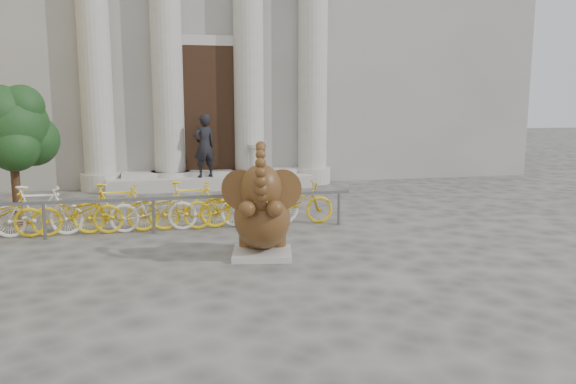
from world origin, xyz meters
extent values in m
plane|color=#474442|center=(0.00, 0.00, 0.00)|extent=(80.00, 80.00, 0.00)
cube|color=gray|center=(0.00, 15.00, 6.00)|extent=(22.00, 10.00, 12.00)
cube|color=black|center=(0.00, 9.92, 2.30)|extent=(2.40, 0.16, 4.00)
cylinder|color=#A8A59E|center=(-3.20, 9.80, 4.00)|extent=(0.90, 0.90, 8.00)
cylinder|color=#A8A59E|center=(-1.20, 9.80, 4.00)|extent=(0.90, 0.90, 8.00)
cylinder|color=#A8A59E|center=(1.20, 9.80, 4.00)|extent=(0.90, 0.90, 8.00)
cylinder|color=#A8A59E|center=(3.20, 9.80, 4.00)|extent=(0.90, 0.90, 8.00)
cube|color=#A8A59E|center=(0.00, 9.40, 0.18)|extent=(6.00, 1.20, 0.36)
cube|color=#A8A59E|center=(0.14, 1.74, 0.05)|extent=(1.13, 1.05, 0.10)
ellipsoid|color=black|center=(0.19, 1.95, 0.39)|extent=(0.96, 0.93, 0.62)
ellipsoid|color=black|center=(0.15, 1.75, 0.66)|extent=(1.15, 1.33, 1.01)
cylinder|color=black|center=(-0.05, 2.12, 0.22)|extent=(0.34, 0.34, 0.25)
cylinder|color=black|center=(0.47, 2.02, 0.22)|extent=(0.34, 0.34, 0.25)
cylinder|color=black|center=(-0.14, 1.41, 0.86)|extent=(0.34, 0.62, 0.39)
cylinder|color=black|center=(0.28, 1.33, 0.86)|extent=(0.34, 0.62, 0.39)
ellipsoid|color=black|center=(0.08, 1.41, 1.21)|extent=(0.77, 0.74, 0.78)
cylinder|color=black|center=(-0.22, 1.59, 1.17)|extent=(0.60, 0.37, 0.66)
cylinder|color=black|center=(0.43, 1.46, 1.17)|extent=(0.66, 0.12, 0.66)
cone|color=beige|center=(-0.08, 1.24, 1.05)|extent=(0.08, 0.23, 0.10)
cone|color=beige|center=(0.15, 1.20, 1.05)|extent=(0.16, 0.23, 0.10)
cube|color=slate|center=(-1.64, 3.80, 0.70)|extent=(8.00, 0.06, 0.06)
cylinder|color=slate|center=(-3.64, 3.80, 0.35)|extent=(0.06, 0.06, 0.70)
cylinder|color=slate|center=(-1.64, 3.80, 0.35)|extent=(0.06, 0.06, 0.70)
cylinder|color=slate|center=(0.36, 3.80, 0.35)|extent=(0.06, 0.06, 0.70)
cylinder|color=slate|center=(2.16, 3.80, 0.35)|extent=(0.06, 0.06, 0.70)
imported|color=white|center=(-3.80, 4.05, 0.50)|extent=(1.66, 0.47, 1.00)
imported|color=yellow|center=(-3.08, 4.05, 0.50)|extent=(1.70, 0.50, 1.00)
imported|color=yellow|center=(-2.36, 4.05, 0.50)|extent=(1.66, 0.47, 1.00)
imported|color=white|center=(-1.64, 4.05, 0.50)|extent=(1.70, 0.50, 1.00)
imported|color=yellow|center=(-0.93, 4.05, 0.50)|extent=(1.66, 0.47, 1.00)
imported|color=yellow|center=(-0.21, 4.05, 0.50)|extent=(1.70, 0.50, 1.00)
imported|color=white|center=(0.51, 4.05, 0.50)|extent=(1.66, 0.47, 1.00)
imported|color=yellow|center=(1.23, 4.05, 0.50)|extent=(1.70, 0.50, 1.00)
cylinder|color=#332114|center=(-4.41, 5.13, 0.89)|extent=(0.18, 0.18, 1.77)
sphere|color=black|center=(-4.41, 5.13, 2.07)|extent=(1.48, 1.48, 1.48)
sphere|color=black|center=(-4.06, 5.33, 1.77)|extent=(1.08, 1.08, 1.08)
sphere|color=black|center=(-4.70, 5.38, 1.87)|extent=(0.99, 0.99, 0.99)
sphere|color=black|center=(-4.31, 4.83, 1.68)|extent=(0.99, 0.99, 0.99)
sphere|color=black|center=(-4.55, 4.93, 2.37)|extent=(1.08, 1.08, 1.08)
sphere|color=black|center=(-4.16, 5.03, 2.47)|extent=(0.89, 0.89, 0.89)
imported|color=black|center=(-0.22, 9.25, 1.28)|extent=(0.79, 0.67, 1.85)
cylinder|color=#A8A59E|center=(1.23, 9.10, 0.42)|extent=(0.39, 0.39, 0.12)
cylinder|color=#A8A59E|center=(1.23, 9.10, 0.80)|extent=(0.27, 0.27, 0.88)
cylinder|color=#A8A59E|center=(1.23, 9.10, 1.27)|extent=(0.39, 0.39, 0.10)
camera|label=1|loc=(-1.46, -7.27, 2.59)|focal=35.00mm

